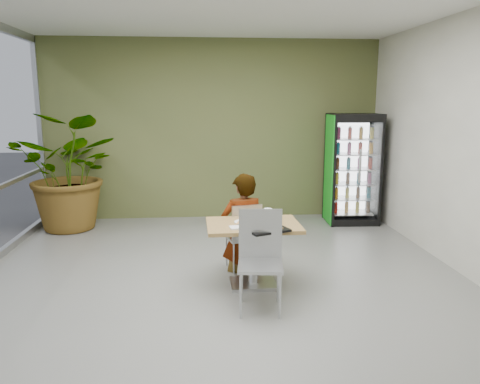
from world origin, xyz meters
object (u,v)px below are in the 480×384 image
chair_near (260,251)px  cafeteria_tray (267,230)px  soda_cup (268,216)px  seated_woman (243,234)px  beverage_fridge (353,169)px  dining_table (253,241)px  potted_plant (72,172)px  chair_far (245,232)px

chair_near → cafeteria_tray: size_ratio=2.35×
soda_cup → seated_woman: bearing=114.6°
seated_woman → soda_cup: 0.68m
cafeteria_tray → beverage_fridge: 3.63m
dining_table → potted_plant: bearing=134.9°
seated_woman → beverage_fridge: 3.11m
dining_table → soda_cup: size_ratio=6.29×
soda_cup → cafeteria_tray: bearing=-100.1°
chair_near → chair_far: bearing=100.2°
seated_woman → beverage_fridge: bearing=-146.5°
chair_far → chair_near: size_ratio=0.85×
chair_near → cafeteria_tray: 0.31m
soda_cup → potted_plant: size_ratio=0.09×
chair_near → seated_woman: (-0.08, 1.08, -0.12)m
seated_woman → chair_near: bearing=81.7°
chair_far → beverage_fridge: (2.11, 2.25, 0.44)m
seated_woman → chair_far: bearing=104.3°
chair_far → cafeteria_tray: (0.16, -0.80, 0.25)m
chair_far → seated_woman: bearing=-75.7°
dining_table → chair_far: bearing=96.0°
dining_table → cafeteria_tray: cafeteria_tray is taller
dining_table → chair_near: (0.01, -0.55, 0.06)m
seated_woman → soda_cup: size_ratio=9.12×
chair_far → cafeteria_tray: bearing=88.9°
seated_woman → cafeteria_tray: seated_woman is taller
chair_far → cafeteria_tray: size_ratio=2.01×
beverage_fridge → potted_plant: bearing=-176.8°
dining_table → beverage_fridge: 3.45m
dining_table → seated_woman: (-0.07, 0.53, -0.06)m
chair_far → seated_woman: size_ratio=0.56×
potted_plant → seated_woman: bearing=-39.7°
chair_near → beverage_fridge: 3.89m
dining_table → soda_cup: (0.17, 0.00, 0.29)m
chair_near → seated_woman: seated_woman is taller
soda_cup → beverage_fridge: beverage_fridge is taller
chair_far → beverage_fridge: size_ratio=0.46×
cafeteria_tray → soda_cup: bearing=79.9°
seated_woman → cafeteria_tray: size_ratio=3.56×
seated_woman → cafeteria_tray: bearing=89.7°
cafeteria_tray → potted_plant: (-2.82, 3.02, 0.21)m
beverage_fridge → chair_far: bearing=-130.3°
chair_far → soda_cup: 0.62m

